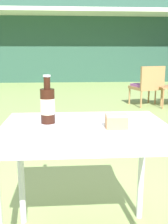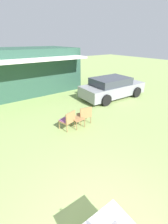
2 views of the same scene
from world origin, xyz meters
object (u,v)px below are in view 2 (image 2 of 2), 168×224
(parked_car, at_px, (112,88))
(garden_side_table, at_px, (78,119))
(wicker_chair_cushioned, at_px, (68,119))
(wicker_chair_plain, at_px, (85,114))

(parked_car, bearing_deg, garden_side_table, -152.42)
(wicker_chair_cushioned, bearing_deg, garden_side_table, 150.00)
(wicker_chair_plain, distance_m, garden_side_table, 0.44)
(wicker_chair_cushioned, relative_size, wicker_chair_plain, 1.00)
(parked_car, xyz_separation_m, garden_side_table, (-3.98, -1.88, -0.28))
(wicker_chair_plain, relative_size, garden_side_table, 1.62)
(wicker_chair_plain, xyz_separation_m, garden_side_table, (-0.43, -0.07, -0.08))
(parked_car, distance_m, garden_side_table, 4.40)
(wicker_chair_plain, bearing_deg, garden_side_table, 21.47)
(parked_car, height_order, wicker_chair_plain, parked_car)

